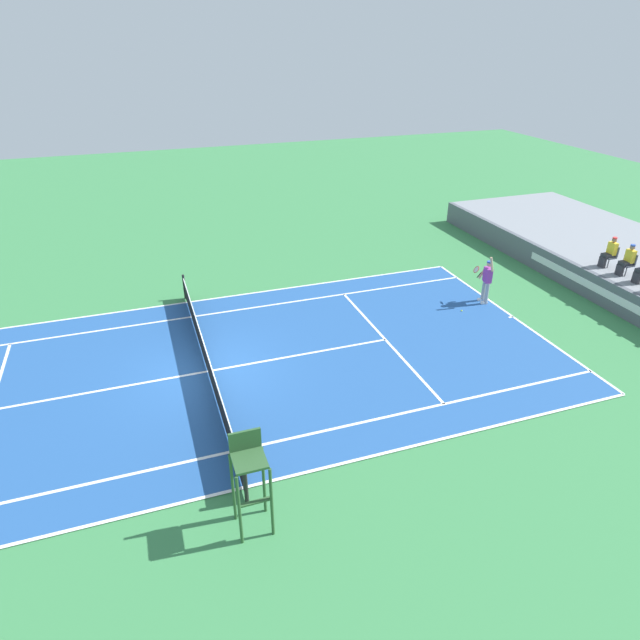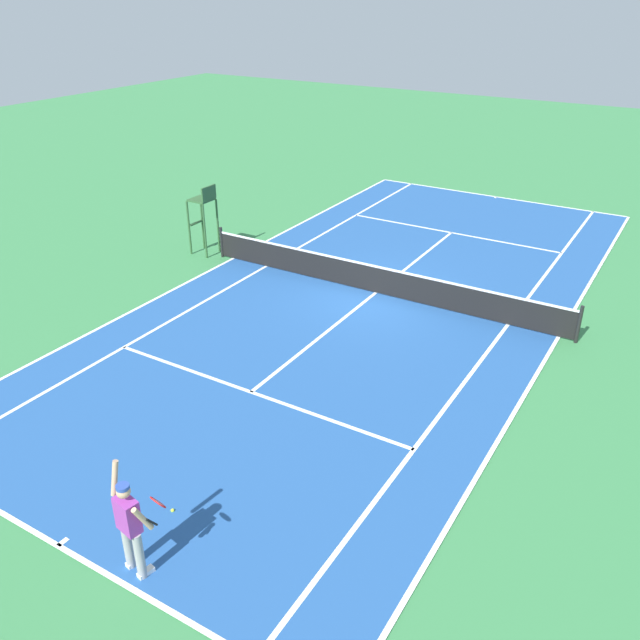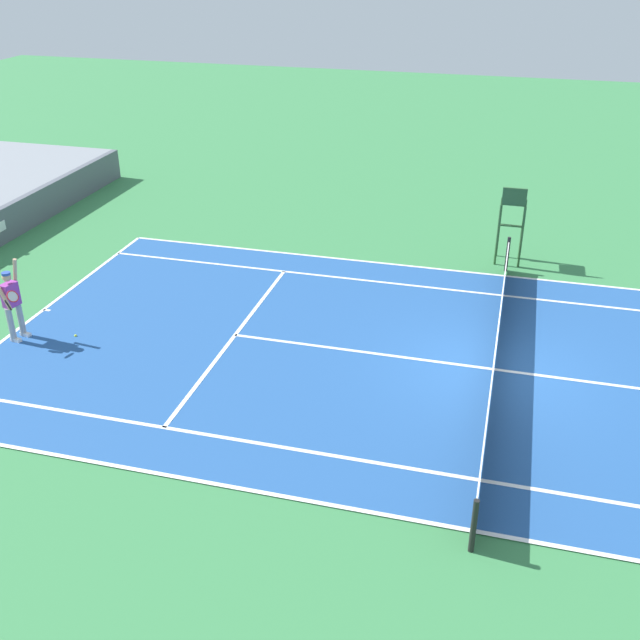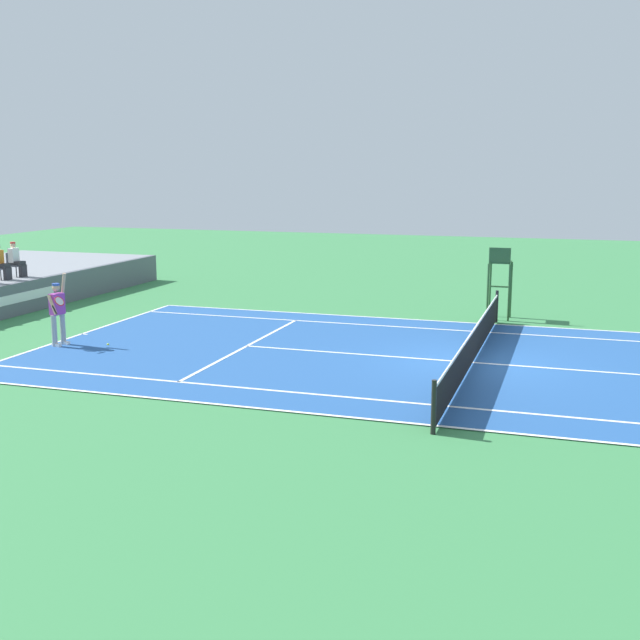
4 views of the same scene
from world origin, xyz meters
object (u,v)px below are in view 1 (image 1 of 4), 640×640
object	(u,v)px
tennis_player	(486,280)
spectator_seated_1	(627,260)
tennis_ball	(462,311)
umpire_chair	(250,472)
spectator_seated_0	(610,253)

from	to	relation	value
tennis_player	spectator_seated_1	bearing A→B (deg)	73.65
spectator_seated_1	tennis_ball	size ratio (longest dim) A/B	18.60
tennis_ball	umpire_chair	distance (m)	12.94
spectator_seated_0	tennis_ball	world-z (taller)	spectator_seated_0
spectator_seated_0	umpire_chair	bearing A→B (deg)	-66.16
spectator_seated_0	spectator_seated_1	bearing A→B (deg)	0.00
umpire_chair	tennis_player	bearing A→B (deg)	125.25
spectator_seated_0	tennis_player	size ratio (longest dim) A/B	0.61
spectator_seated_1	tennis_ball	bearing A→B (deg)	-99.63
tennis_ball	spectator_seated_0	bearing A→B (deg)	88.17
tennis_ball	umpire_chair	xyz separation A→B (m)	(7.72, -10.26, 1.52)
tennis_ball	tennis_player	bearing A→B (deg)	109.03
spectator_seated_0	spectator_seated_1	size ratio (longest dim) A/B	1.00
spectator_seated_0	umpire_chair	xyz separation A→B (m)	(7.51, -17.00, -0.19)
tennis_player	tennis_ball	bearing A→B (deg)	-70.97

